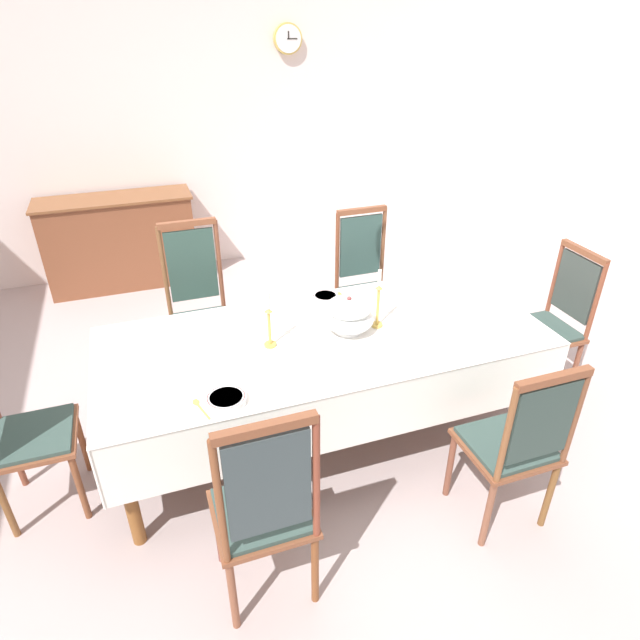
% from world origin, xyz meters
% --- Properties ---
extents(ground, '(7.72, 5.79, 0.04)m').
position_xyz_m(ground, '(0.00, 0.00, -0.02)').
color(ground, '#AE9E9D').
extents(back_wall, '(7.72, 0.08, 3.24)m').
position_xyz_m(back_wall, '(0.00, 2.93, 1.62)').
color(back_wall, silver).
rests_on(back_wall, ground).
extents(dining_table, '(2.60, 1.09, 0.77)m').
position_xyz_m(dining_table, '(0.00, -0.20, 0.70)').
color(dining_table, brown).
rests_on(dining_table, ground).
extents(tablecloth, '(2.62, 1.11, 0.38)m').
position_xyz_m(tablecloth, '(0.00, -0.20, 0.68)').
color(tablecloth, white).
rests_on(tablecloth, dining_table).
extents(chair_south_a, '(0.44, 0.42, 1.15)m').
position_xyz_m(chair_south_a, '(-0.62, -1.15, 0.58)').
color(chair_south_a, brown).
rests_on(chair_south_a, ground).
extents(chair_north_a, '(0.44, 0.42, 1.20)m').
position_xyz_m(chair_north_a, '(-0.62, 0.76, 0.60)').
color(chair_north_a, brown).
rests_on(chair_north_a, ground).
extents(chair_south_b, '(0.44, 0.42, 1.05)m').
position_xyz_m(chair_south_b, '(0.68, -1.14, 0.55)').
color(chair_south_b, brown).
rests_on(chair_south_b, ground).
extents(chair_north_b, '(0.44, 0.42, 1.14)m').
position_xyz_m(chair_north_b, '(0.68, 0.76, 0.58)').
color(chair_north_b, brown).
rests_on(chair_north_b, ground).
extents(chair_head_west, '(0.42, 0.44, 1.11)m').
position_xyz_m(chair_head_west, '(-1.71, -0.20, 0.57)').
color(chair_head_west, brown).
rests_on(chair_head_west, ground).
extents(chair_head_east, '(0.42, 0.44, 1.07)m').
position_xyz_m(chair_head_east, '(1.71, -0.20, 0.55)').
color(chair_head_east, brown).
rests_on(chair_head_east, ground).
extents(soup_tureen, '(0.30, 0.30, 0.24)m').
position_xyz_m(soup_tureen, '(0.15, -0.20, 0.89)').
color(soup_tureen, white).
rests_on(soup_tureen, tablecloth).
extents(candlestick_west, '(0.07, 0.07, 0.34)m').
position_xyz_m(candlestick_west, '(-0.33, -0.20, 0.91)').
color(candlestick_west, gold).
rests_on(candlestick_west, tablecloth).
extents(candlestick_east, '(0.07, 0.07, 0.37)m').
position_xyz_m(candlestick_east, '(0.33, -0.20, 0.93)').
color(candlestick_east, gold).
rests_on(candlestick_east, tablecloth).
extents(bowl_near_left, '(0.20, 0.20, 0.04)m').
position_xyz_m(bowl_near_left, '(-0.67, -0.62, 0.79)').
color(bowl_near_left, white).
rests_on(bowl_near_left, tablecloth).
extents(bowl_near_right, '(0.17, 0.17, 0.04)m').
position_xyz_m(bowl_near_right, '(0.15, 0.22, 0.80)').
color(bowl_near_right, white).
rests_on(bowl_near_right, tablecloth).
extents(spoon_primary, '(0.06, 0.17, 0.01)m').
position_xyz_m(spoon_primary, '(-0.81, -0.60, 0.78)').
color(spoon_primary, gold).
rests_on(spoon_primary, tablecloth).
extents(spoon_secondary, '(0.03, 0.18, 0.01)m').
position_xyz_m(spoon_secondary, '(0.27, 0.25, 0.78)').
color(spoon_secondary, gold).
rests_on(spoon_secondary, tablecloth).
extents(sideboard, '(1.44, 0.48, 0.90)m').
position_xyz_m(sideboard, '(-1.13, 2.62, 0.45)').
color(sideboard, brown).
rests_on(sideboard, ground).
extents(mounted_clock, '(0.28, 0.06, 0.28)m').
position_xyz_m(mounted_clock, '(0.72, 2.86, 2.20)').
color(mounted_clock, '#D1B251').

